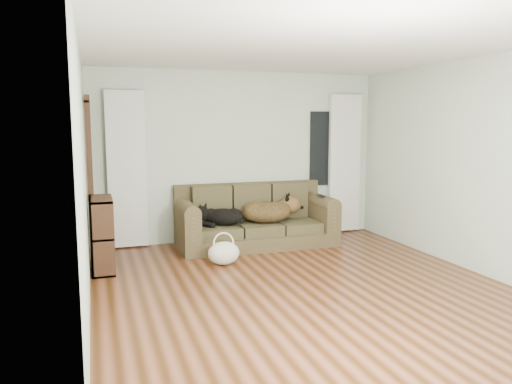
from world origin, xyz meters
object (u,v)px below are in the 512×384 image
object	(u,v)px
dog_black_lab	(221,216)
bookshelf	(102,230)
sofa	(257,216)
dog_shepherd	(269,213)
tote_bag	(224,252)

from	to	relation	value
dog_black_lab	bookshelf	xyz separation A→B (m)	(-1.66, -0.58, 0.02)
sofa	dog_black_lab	bearing A→B (deg)	-177.66
dog_black_lab	bookshelf	size ratio (longest dim) A/B	0.65
sofa	dog_shepherd	world-z (taller)	sofa
dog_shepherd	bookshelf	world-z (taller)	bookshelf
tote_bag	bookshelf	size ratio (longest dim) A/B	0.46
dog_black_lab	dog_shepherd	size ratio (longest dim) A/B	0.76
sofa	tote_bag	world-z (taller)	sofa
sofa	dog_black_lab	distance (m)	0.55
sofa	bookshelf	distance (m)	2.29
dog_shepherd	tote_bag	world-z (taller)	dog_shepherd
sofa	tote_bag	size ratio (longest dim) A/B	5.60
sofa	dog_shepherd	distance (m)	0.19
dog_shepherd	bookshelf	bearing A→B (deg)	25.09
sofa	tote_bag	bearing A→B (deg)	-130.74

